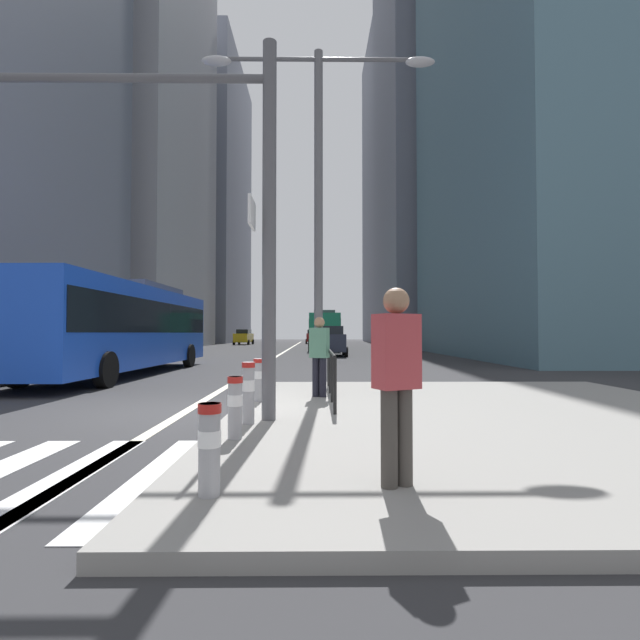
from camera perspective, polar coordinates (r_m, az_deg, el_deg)
ground_plane at (r=29.08m, az=-5.43°, el=-4.54°), size 160.00×160.00×0.00m
median_island at (r=8.61m, az=20.43°, el=-11.05°), size 9.00×10.00×0.15m
lane_centre_line at (r=39.04m, az=-4.18°, el=-3.78°), size 0.20×80.00×0.01m
office_tower_left_mid at (r=57.07m, az=-20.97°, el=22.06°), size 11.11×22.30×48.57m
office_tower_left_far at (r=82.52m, az=-13.85°, el=13.73°), size 11.95×25.07×46.46m
office_tower_right_mid at (r=60.20m, az=14.78°, el=23.91°), size 13.83×17.41×54.72m
office_tower_right_far at (r=80.02m, az=10.34°, el=15.68°), size 11.59×23.42×50.43m
city_bus_blue_oncoming at (r=18.12m, az=-22.76°, el=-0.41°), size 2.87×12.24×3.40m
city_bus_red_receding at (r=42.03m, az=0.50°, el=-1.13°), size 2.75×10.92×3.40m
car_oncoming_mid at (r=60.53m, az=-9.30°, el=-2.05°), size 2.22×4.57×1.94m
car_receding_near at (r=65.02m, az=-0.88°, el=-2.03°), size 2.09×4.34×1.94m
car_receding_far at (r=30.60m, az=1.36°, el=-2.54°), size 2.08×4.41×1.94m
traffic_signal_gantry at (r=8.23m, az=-20.95°, el=16.95°), size 6.06×0.65×6.00m
street_lamp_post at (r=11.45m, az=-0.19°, el=17.67°), size 5.50×0.32×8.00m
bollard_front at (r=4.14m, az=-13.35°, el=-14.49°), size 0.20×0.20×0.77m
bollard_left at (r=6.17m, az=-10.33°, el=-10.05°), size 0.20×0.20×0.80m
bollard_right at (r=7.13m, az=-8.74°, el=-8.38°), size 0.20×0.20×0.92m
bollard_back at (r=9.41m, az=-7.53°, el=-6.98°), size 0.20×0.20×0.84m
pedestrian_railing at (r=9.85m, az=1.35°, el=-5.28°), size 0.06×4.11×0.98m
pedestrian_waiting at (r=9.94m, az=-0.08°, el=-3.99°), size 0.44×0.36×1.69m
pedestrian_walking at (r=4.24m, az=9.32°, el=-6.61°), size 0.45×0.38×1.76m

